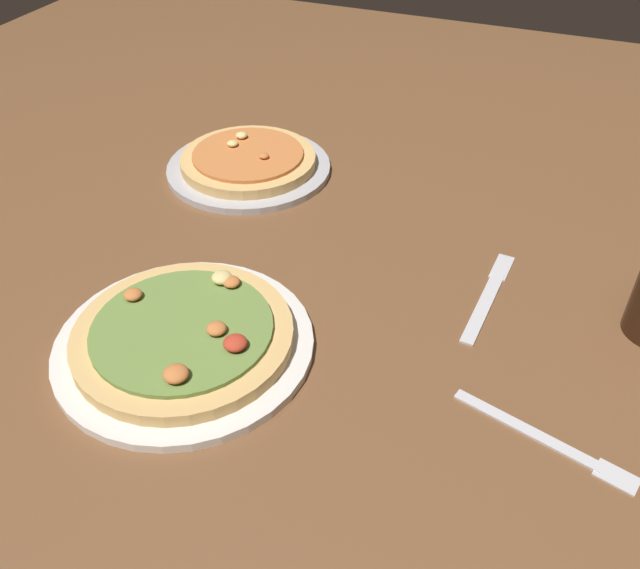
{
  "coord_description": "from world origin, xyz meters",
  "views": [
    {
      "loc": [
        0.26,
        -0.65,
        0.6
      ],
      "look_at": [
        0.0,
        0.0,
        0.02
      ],
      "focal_mm": 37.83,
      "sensor_mm": 36.0,
      "label": 1
    }
  ],
  "objects_px": {
    "fork_left": "(547,439)",
    "knife_right": "(489,295)",
    "pizza_plate_near": "(184,338)",
    "pizza_plate_far": "(249,163)"
  },
  "relations": [
    {
      "from": "fork_left",
      "to": "knife_right",
      "type": "xyz_separation_m",
      "value": [
        -0.11,
        0.22,
        -0.0
      ]
    },
    {
      "from": "pizza_plate_near",
      "to": "fork_left",
      "type": "relative_size",
      "value": 1.57
    },
    {
      "from": "fork_left",
      "to": "pizza_plate_far",
      "type": "bearing_deg",
      "value": 144.42
    },
    {
      "from": "fork_left",
      "to": "pizza_plate_near",
      "type": "bearing_deg",
      "value": -177.12
    },
    {
      "from": "knife_right",
      "to": "pizza_plate_near",
      "type": "bearing_deg",
      "value": -143.97
    },
    {
      "from": "fork_left",
      "to": "knife_right",
      "type": "distance_m",
      "value": 0.24
    },
    {
      "from": "pizza_plate_near",
      "to": "knife_right",
      "type": "distance_m",
      "value": 0.41
    },
    {
      "from": "pizza_plate_near",
      "to": "pizza_plate_far",
      "type": "bearing_deg",
      "value": 106.44
    },
    {
      "from": "pizza_plate_far",
      "to": "knife_right",
      "type": "relative_size",
      "value": 1.38
    },
    {
      "from": "pizza_plate_far",
      "to": "pizza_plate_near",
      "type": "bearing_deg",
      "value": -73.56
    }
  ]
}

